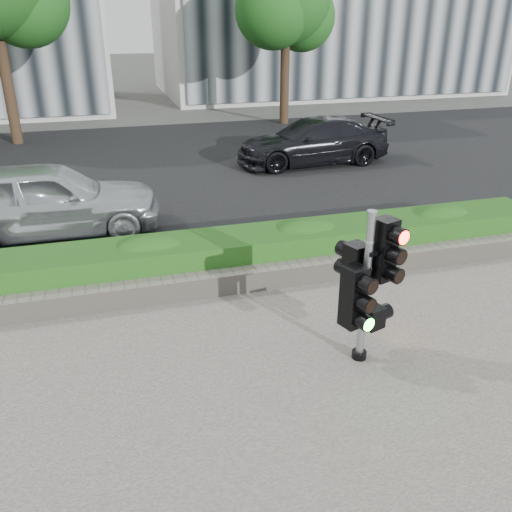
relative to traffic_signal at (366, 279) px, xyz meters
name	(u,v)px	position (x,y,z in m)	size (l,w,h in m)	color
ground	(268,358)	(-1.14, 0.33, -1.14)	(120.00, 120.00, 0.00)	#51514C
sidewalk	(350,511)	(-1.14, -2.17, -1.13)	(16.00, 11.00, 0.03)	#9E9389
road	(166,167)	(-1.14, 10.33, -1.13)	(60.00, 13.00, 0.02)	black
curb	(216,258)	(-1.14, 3.48, -1.08)	(60.00, 0.25, 0.12)	gray
stone_wall	(233,281)	(-1.14, 2.23, -0.94)	(12.00, 0.32, 0.34)	gray
hedge	(223,255)	(-1.14, 2.88, -0.77)	(12.00, 1.00, 0.68)	#3A912C
tree_right	(285,2)	(4.34, 15.88, 3.34)	(4.10, 3.58, 6.53)	black
traffic_signal	(366,279)	(0.00, 0.00, 0.00)	(0.73, 0.63, 2.01)	black
car_silver	(47,199)	(-4.06, 5.63, -0.38)	(1.75, 4.34, 1.48)	silver
car_dark	(313,141)	(3.08, 9.49, -0.47)	(1.84, 4.52, 1.31)	black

